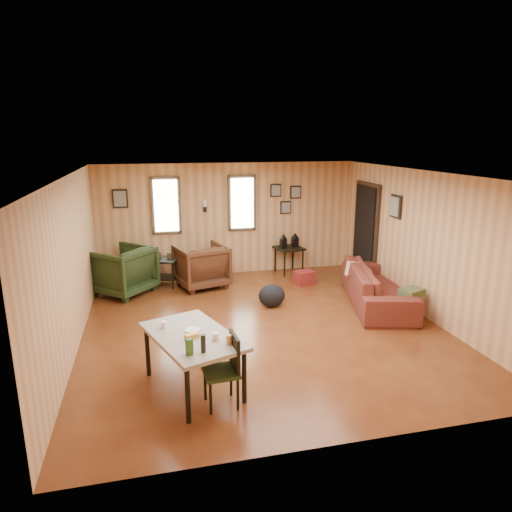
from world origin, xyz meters
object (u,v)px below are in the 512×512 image
at_px(recliner_green, 122,268).
at_px(side_table, 289,246).
at_px(sofa, 378,280).
at_px(end_table, 165,267).
at_px(recliner_brown, 201,264).
at_px(dining_table, 193,340).

distance_m(recliner_green, side_table, 3.55).
bearing_deg(sofa, end_table, 76.78).
xyz_separation_m(recliner_brown, end_table, (-0.70, 0.24, -0.09)).
xyz_separation_m(sofa, side_table, (-0.96, 2.23, 0.15)).
relative_size(end_table, side_table, 0.77).
relative_size(sofa, dining_table, 1.49).
height_order(sofa, end_table, sofa).
relative_size(recliner_green, side_table, 1.13).
xyz_separation_m(recliner_green, side_table, (3.50, 0.59, 0.10)).
distance_m(recliner_green, end_table, 0.87).
bearing_deg(recliner_brown, sofa, 134.34).
distance_m(recliner_brown, dining_table, 3.87).
height_order(recliner_brown, recliner_green, recliner_green).
relative_size(sofa, side_table, 2.62).
height_order(sofa, recliner_green, recliner_green).
relative_size(recliner_brown, side_table, 1.06).
height_order(sofa, side_table, sofa).
bearing_deg(side_table, end_table, -174.08).
distance_m(recliner_brown, recliner_green, 1.51).
height_order(recliner_green, end_table, recliner_green).
relative_size(recliner_brown, dining_table, 0.61).
relative_size(sofa, end_table, 3.38).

